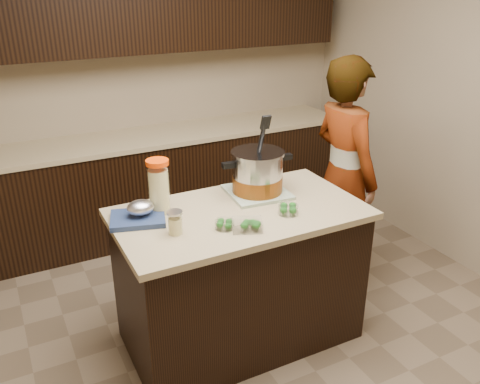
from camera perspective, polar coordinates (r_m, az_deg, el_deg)
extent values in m
plane|color=brown|center=(3.45, 0.00, -15.73)|extent=(4.00, 4.00, 0.00)
cube|color=tan|center=(4.62, -11.63, 12.63)|extent=(4.00, 0.04, 2.70)
cube|color=black|center=(4.61, -9.66, 0.76)|extent=(3.60, 0.60, 0.86)
cube|color=tan|center=(4.46, -10.05, 6.10)|extent=(3.60, 0.63, 0.04)
cube|color=black|center=(4.38, -11.60, 19.99)|extent=(3.60, 0.35, 0.75)
cube|color=black|center=(3.20, 0.00, -9.74)|extent=(1.40, 0.75, 0.86)
cube|color=tan|center=(2.98, 0.00, -2.47)|extent=(1.46, 0.81, 0.04)
cube|color=#5D7F55|center=(3.19, 1.95, -0.02)|extent=(0.39, 0.39, 0.02)
cylinder|color=#B7B7BC|center=(3.14, 1.98, 2.19)|extent=(0.33, 0.33, 0.24)
cylinder|color=brown|center=(3.17, 1.96, 0.97)|extent=(0.34, 0.34, 0.10)
cylinder|color=#B7B7BC|center=(3.10, 2.01, 4.42)|extent=(0.35, 0.35, 0.02)
cube|color=black|center=(3.05, -1.32, 3.03)|extent=(0.08, 0.04, 0.03)
cube|color=black|center=(3.20, 5.16, 3.96)|extent=(0.08, 0.04, 0.03)
cylinder|color=black|center=(3.05, 2.33, 5.47)|extent=(0.04, 0.13, 0.30)
cylinder|color=#DACE85|center=(2.93, -9.07, 0.07)|extent=(0.15, 0.15, 0.26)
cylinder|color=white|center=(2.93, -9.09, 0.36)|extent=(0.17, 0.17, 0.29)
cylinder|color=#FF4305|center=(2.87, -9.29, 3.27)|extent=(0.17, 0.17, 0.02)
cylinder|color=#DACE85|center=(2.72, -7.27, -3.79)|extent=(0.09, 0.09, 0.09)
cylinder|color=white|center=(2.71, -7.29, -3.54)|extent=(0.10, 0.10, 0.12)
cylinder|color=silver|center=(2.68, -7.36, -2.22)|extent=(0.11, 0.11, 0.02)
cylinder|color=silver|center=(2.76, -1.75, -3.66)|extent=(0.11, 0.11, 0.05)
cylinder|color=silver|center=(2.93, 5.43, -1.97)|extent=(0.13, 0.13, 0.06)
cube|color=silver|center=(2.74, 0.81, -3.72)|extent=(0.19, 0.17, 0.06)
cube|color=navy|center=(2.90, -11.40, -2.95)|extent=(0.35, 0.31, 0.03)
ellipsoid|color=silver|center=(2.88, -11.11, -1.85)|extent=(0.15, 0.13, 0.08)
imported|color=gray|center=(3.71, 11.57, 1.84)|extent=(0.41, 0.62, 1.69)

